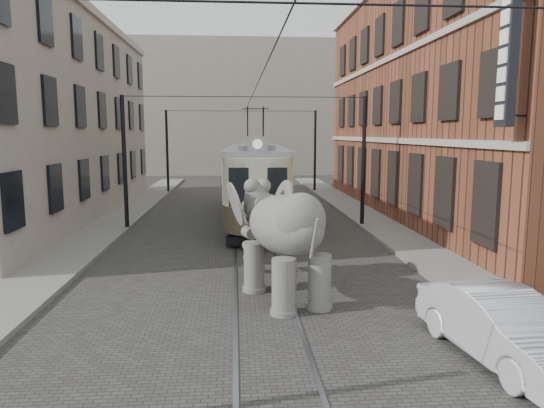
{
  "coord_description": "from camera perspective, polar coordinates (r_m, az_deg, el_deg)",
  "views": [
    {
      "loc": [
        -0.69,
        -16.47,
        4.33
      ],
      "look_at": [
        0.47,
        -0.86,
        2.1
      ],
      "focal_mm": 32.74,
      "sensor_mm": 36.0,
      "label": 1
    }
  ],
  "objects": [
    {
      "name": "tram_rails",
      "position": [
        17.04,
        -1.79,
        -6.58
      ],
      "size": [
        1.54,
        80.0,
        0.02
      ],
      "primitive_type": null,
      "color": "slate",
      "rests_on": "ground"
    },
    {
      "name": "catenary",
      "position": [
        21.51,
        -2.93,
        4.55
      ],
      "size": [
        11.0,
        30.2,
        6.0
      ],
      "primitive_type": null,
      "color": "black",
      "rests_on": "ground"
    },
    {
      "name": "distant_block",
      "position": [
        56.53,
        -3.59,
        10.79
      ],
      "size": [
        28.0,
        10.0,
        14.0
      ],
      "primitive_type": "cube",
      "color": "gray",
      "rests_on": "ground"
    },
    {
      "name": "sidewalk_right",
      "position": [
        18.27,
        17.46,
        -5.74
      ],
      "size": [
        2.0,
        60.0,
        0.15
      ],
      "primitive_type": "cube",
      "color": "slate",
      "rests_on": "ground"
    },
    {
      "name": "ground",
      "position": [
        17.04,
        -1.79,
        -6.62
      ],
      "size": [
        120.0,
        120.0,
        0.0
      ],
      "primitive_type": "plane",
      "color": "#3E3C39"
    },
    {
      "name": "tram",
      "position": [
        25.52,
        -1.89,
        4.7
      ],
      "size": [
        3.35,
        14.26,
        5.63
      ],
      "primitive_type": null,
      "rotation": [
        0.0,
        0.0,
        -0.03
      ],
      "color": "beige",
      "rests_on": "ground"
    },
    {
      "name": "stucco_building",
      "position": [
        28.41,
        -25.83,
        8.66
      ],
      "size": [
        7.0,
        24.0,
        10.0
      ],
      "primitive_type": "cube",
      "color": "gray",
      "rests_on": "ground"
    },
    {
      "name": "parked_car",
      "position": [
        10.71,
        24.94,
        -12.61
      ],
      "size": [
        2.0,
        4.27,
        1.35
      ],
      "primitive_type": "imported",
      "rotation": [
        0.0,
        0.0,
        0.14
      ],
      "color": "#BBBBC0",
      "rests_on": "ground"
    },
    {
      "name": "brick_building",
      "position": [
        28.07,
        20.78,
        11.0
      ],
      "size": [
        8.0,
        26.0,
        12.0
      ],
      "primitive_type": "cube",
      "color": "brown",
      "rests_on": "ground"
    },
    {
      "name": "elephant",
      "position": [
        12.89,
        1.53,
        -4.43
      ],
      "size": [
        4.24,
        5.63,
        3.07
      ],
      "primitive_type": null,
      "rotation": [
        0.0,
        0.0,
        0.33
      ],
      "color": "slate",
      "rests_on": "ground"
    },
    {
      "name": "sidewalk_left",
      "position": [
        17.97,
        -23.11,
        -6.25
      ],
      "size": [
        2.0,
        60.0,
        0.15
      ],
      "primitive_type": "cube",
      "color": "slate",
      "rests_on": "ground"
    }
  ]
}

